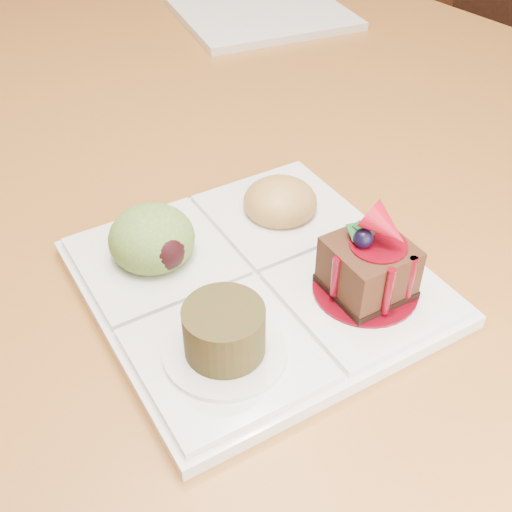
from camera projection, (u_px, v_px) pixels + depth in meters
ground at (212, 425)px, 1.32m from camera, size 6.00×6.00×0.00m
dining_table at (190, 129)px, 0.87m from camera, size 1.00×1.80×0.75m
sampler_plate at (252, 268)px, 0.53m from camera, size 0.29×0.29×0.10m
second_plate at (259, 11)px, 1.02m from camera, size 0.31×0.31×0.01m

